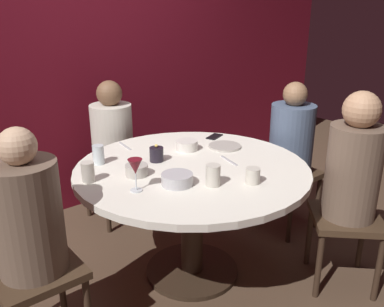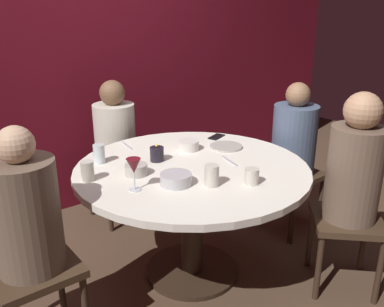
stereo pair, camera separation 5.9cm
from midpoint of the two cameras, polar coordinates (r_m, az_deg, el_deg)
name	(u,v)px [view 2 (the right image)]	position (r m, az deg, el deg)	size (l,w,h in m)	color
ground_plane	(192,271)	(2.85, 0.62, -15.93)	(8.00, 8.00, 0.00)	#4C3828
back_wall	(83,52)	(3.56, -14.26, 13.41)	(6.00, 0.10, 2.60)	maroon
dining_table	(192,188)	(2.54, 0.67, -4.79)	(1.40, 1.40, 0.75)	silver
seated_diner_left	(27,220)	(2.09, -21.03, -8.51)	(0.40, 0.40, 1.18)	#3F2D1E
seated_diner_back	(115,135)	(3.27, -10.03, 2.47)	(0.40, 0.40, 1.13)	#3F2D1E
seated_diner_right	(294,142)	(3.15, 14.36, 1.57)	(0.40, 0.40, 1.15)	#3F2D1E
seated_diner_front_right	(354,173)	(2.56, 22.00, -2.54)	(0.57, 0.57, 1.23)	#3F2D1E
candle_holder	(157,154)	(2.56, -4.19, -0.06)	(0.09, 0.09, 0.11)	black
wine_glass	(134,167)	(2.14, -7.24, -1.92)	(0.08, 0.08, 0.18)	silver
dinner_plate	(226,147)	(2.81, 5.31, 0.96)	(0.22, 0.22, 0.01)	#B2ADA3
cell_phone	(217,137)	(3.02, 3.95, 2.31)	(0.07, 0.14, 0.01)	black
bowl_serving_large	(176,179)	(2.23, -1.46, -3.54)	(0.17, 0.17, 0.06)	#B7B7BC
bowl_salad_center	(188,145)	(2.75, 0.06, 1.15)	(0.14, 0.14, 0.06)	silver
bowl_small_white	(136,169)	(2.37, -6.98, -2.20)	(0.13, 0.13, 0.06)	#B2ADA3
cup_near_candle	(88,171)	(2.33, -13.47, -2.37)	(0.07, 0.07, 0.11)	beige
cup_by_left_diner	(99,154)	(2.57, -12.02, -0.05)	(0.07, 0.07, 0.12)	silver
cup_by_right_diner	(252,176)	(2.25, 8.97, -3.13)	(0.08, 0.08, 0.09)	beige
cup_center_front	(212,176)	(2.20, 3.50, -3.05)	(0.08, 0.08, 0.12)	beige
fork_near_plate	(229,161)	(2.57, 5.83, -1.03)	(0.02, 0.18, 0.01)	#B7B7BC
knife_near_plate	(127,145)	(2.86, -8.41, 1.12)	(0.02, 0.18, 0.01)	#B7B7BC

